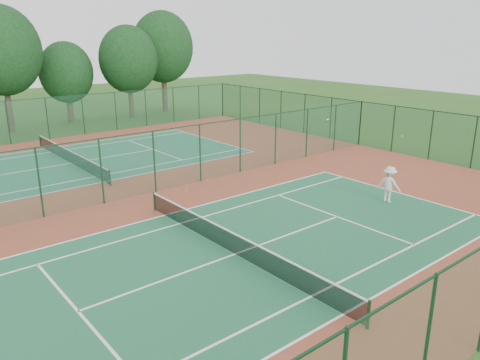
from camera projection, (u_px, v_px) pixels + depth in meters
name	position (u px, v px, depth m)	size (l,w,h in m)	color
ground	(131.00, 197.00, 25.44)	(120.00, 120.00, 0.00)	#275019
red_pad	(131.00, 197.00, 25.43)	(40.00, 36.00, 0.01)	brown
court_near	(234.00, 254.00, 18.79)	(23.77, 10.97, 0.01)	#1E5F3C
court_far	(71.00, 163.00, 32.07)	(23.77, 10.97, 0.01)	#216A4A
fence_north	(28.00, 120.00, 38.20)	(40.00, 0.09, 3.50)	#1A5035
fence_south	(460.00, 316.00, 11.62)	(40.00, 0.09, 3.50)	#184929
fence_east	(360.00, 123.00, 37.02)	(0.09, 36.00, 3.50)	#1A4E33
fence_divider	(129.00, 166.00, 24.91)	(40.00, 0.09, 3.50)	#17472E
tennis_net_near	(234.00, 242.00, 18.63)	(0.10, 12.90, 0.97)	#14371C
tennis_net_far	(70.00, 156.00, 31.92)	(0.10, 12.90, 0.97)	#12331F
player_near	(389.00, 184.00, 24.41)	(1.24, 0.71, 1.92)	silver
stray_ball_a	(178.00, 190.00, 26.51)	(0.06, 0.06, 0.06)	#B4C32D
stray_ball_b	(207.00, 180.00, 28.22)	(0.07, 0.07, 0.07)	yellow
stray_ball_c	(186.00, 189.00, 26.56)	(0.07, 0.07, 0.07)	#C4D030
evergreen_row	(16.00, 129.00, 43.64)	(39.00, 5.00, 12.00)	black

